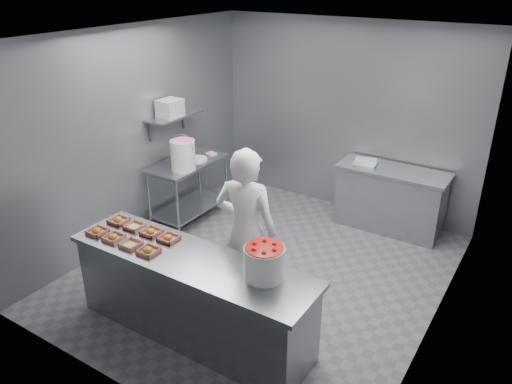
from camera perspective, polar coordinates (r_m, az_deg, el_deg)
floor at (r=6.23m, az=0.91°, el=-8.99°), size 4.50×4.50×0.00m
ceiling at (r=5.24m, az=1.12°, el=17.50°), size 4.50×4.50×0.00m
wall_back at (r=7.50m, az=10.16°, el=8.34°), size 4.00×0.04×2.80m
wall_left at (r=6.78m, az=-13.62°, el=6.32°), size 0.04×4.50×2.80m
wall_right at (r=4.93m, az=21.22°, el=-1.69°), size 0.04×4.50×2.80m
service_counter at (r=5.08m, az=-7.26°, el=-11.73°), size 2.60×0.70×0.90m
prep_table at (r=7.24m, az=-7.70°, el=1.14°), size 0.60×1.20×0.90m
back_counter at (r=7.23m, az=15.06°, el=-0.78°), size 1.50×0.60×0.90m
wall_shelf at (r=7.03m, az=-9.21°, el=8.61°), size 0.35×0.90×0.03m
tray_0 at (r=5.44m, az=-17.69°, el=-4.28°), size 0.19×0.18×0.06m
tray_1 at (r=5.28m, az=-15.98°, el=-5.00°), size 0.19×0.18×0.06m
tray_2 at (r=5.12m, az=-14.13°, el=-5.79°), size 0.19×0.18×0.04m
tray_3 at (r=4.96m, az=-12.21°, el=-6.55°), size 0.19×0.18×0.06m
tray_4 at (r=5.61m, az=-15.47°, el=-3.11°), size 0.19×0.18×0.06m
tray_5 at (r=5.44m, az=-13.72°, el=-3.80°), size 0.19×0.18×0.04m
tray_6 at (r=5.29m, az=-11.91°, el=-4.46°), size 0.19×0.18×0.06m
tray_7 at (r=5.14m, az=-9.97°, el=-5.19°), size 0.19×0.18×0.06m
worker at (r=5.21m, az=-1.15°, el=-4.48°), size 0.74×0.57×1.83m
strawberry_tub at (r=4.43m, az=0.95°, el=-7.89°), size 0.37×0.37×0.30m
glaze_bucket at (r=6.79m, az=-8.34°, el=4.27°), size 0.35×0.33×0.51m
bucket_lid at (r=7.18m, az=-6.81°, el=3.73°), size 0.31×0.31×0.02m
rag at (r=7.39m, az=-5.11°, el=4.39°), size 0.16×0.15×0.02m
appliance at (r=6.93m, az=-9.81°, el=9.45°), size 0.28×0.31×0.23m
paper_stack at (r=7.16m, az=12.45°, el=3.41°), size 0.33×0.26×0.06m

